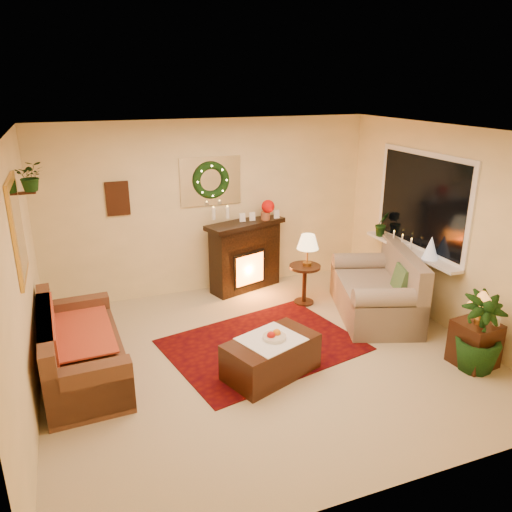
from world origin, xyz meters
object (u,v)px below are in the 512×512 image
object	(u,v)px
side_table_round	(304,283)
coffee_table	(271,357)
sofa	(81,340)
fireplace	(245,255)
loveseat	(375,287)
end_table_square	(475,343)

from	to	relation	value
side_table_round	coffee_table	distance (m)	1.97
sofa	fireplace	distance (m)	3.02
fireplace	side_table_round	bearing A→B (deg)	-71.55
loveseat	side_table_round	size ratio (longest dim) A/B	2.73
loveseat	end_table_square	distance (m)	1.55
loveseat	fireplace	bearing A→B (deg)	149.67
side_table_round	end_table_square	size ratio (longest dim) A/B	1.12
fireplace	coffee_table	world-z (taller)	fireplace
loveseat	coffee_table	distance (m)	2.11
end_table_square	fireplace	bearing A→B (deg)	119.14
end_table_square	coffee_table	xyz separation A→B (m)	(-2.26, 0.63, -0.06)
side_table_round	end_table_square	world-z (taller)	side_table_round
fireplace	loveseat	world-z (taller)	fireplace
loveseat	end_table_square	bearing A→B (deg)	-58.40
side_table_round	coffee_table	world-z (taller)	side_table_round
sofa	fireplace	xyz separation A→B (m)	(2.50, 1.68, 0.12)
sofa	side_table_round	world-z (taller)	sofa
end_table_square	loveseat	bearing A→B (deg)	103.09
sofa	coffee_table	world-z (taller)	sofa
side_table_round	sofa	bearing A→B (deg)	-164.97
loveseat	coffee_table	world-z (taller)	loveseat
loveseat	end_table_square	xyz separation A→B (m)	(0.35, -1.50, -0.15)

